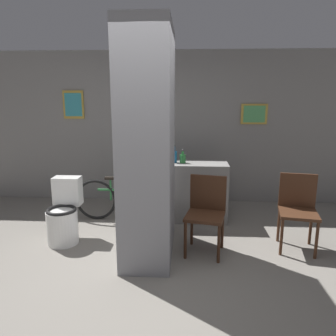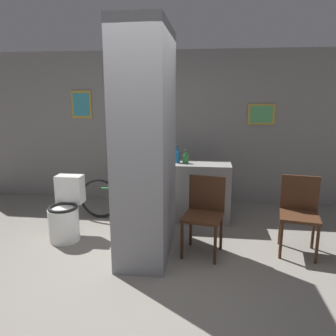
% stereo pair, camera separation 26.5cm
% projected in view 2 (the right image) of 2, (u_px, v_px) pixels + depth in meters
% --- Properties ---
extents(ground_plane, '(14.00, 14.00, 0.00)m').
position_uv_depth(ground_plane, '(143.00, 276.00, 3.44)').
color(ground_plane, slate).
extents(wall_back, '(8.00, 0.09, 2.60)m').
position_uv_depth(wall_back, '(172.00, 128.00, 5.70)').
color(wall_back, gray).
rests_on(wall_back, ground_plane).
extents(pillar_center, '(0.58, 1.22, 2.60)m').
position_uv_depth(pillar_center, '(146.00, 145.00, 3.75)').
color(pillar_center, gray).
rests_on(pillar_center, ground_plane).
extents(counter_shelf, '(1.45, 0.44, 0.88)m').
position_uv_depth(counter_shelf, '(182.00, 192.00, 4.93)').
color(counter_shelf, gray).
rests_on(counter_shelf, ground_plane).
extents(toilet, '(0.39, 0.55, 0.81)m').
position_uv_depth(toilet, '(66.00, 214.00, 4.30)').
color(toilet, white).
rests_on(toilet, ground_plane).
extents(chair_near_pillar, '(0.52, 0.52, 0.92)m').
position_uv_depth(chair_near_pillar, '(204.00, 211.00, 3.89)').
color(chair_near_pillar, '#422616').
rests_on(chair_near_pillar, ground_plane).
extents(chair_by_doorway, '(0.51, 0.51, 0.92)m').
position_uv_depth(chair_by_doorway, '(299.00, 210.00, 3.91)').
color(chair_by_doorway, '#422616').
rests_on(chair_by_doorway, ground_plane).
extents(bicycle, '(1.56, 0.42, 0.67)m').
position_uv_depth(bicycle, '(130.00, 199.00, 4.97)').
color(bicycle, black).
rests_on(bicycle, ground_plane).
extents(bottle_tall, '(0.09, 0.09, 0.27)m').
position_uv_depth(bottle_tall, '(177.00, 156.00, 4.85)').
color(bottle_tall, '#19598C').
rests_on(bottle_tall, counter_shelf).
extents(bottle_short, '(0.09, 0.09, 0.20)m').
position_uv_depth(bottle_short, '(186.00, 158.00, 4.83)').
color(bottle_short, '#267233').
rests_on(bottle_short, counter_shelf).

